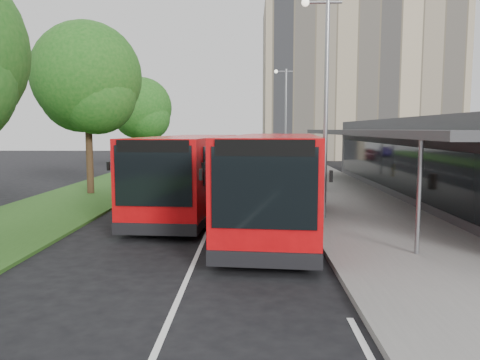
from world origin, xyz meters
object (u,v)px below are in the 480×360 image
object	(u,v)px
car_near	(258,154)
car_far	(227,152)
lamp_post_far	(285,113)
tree_mid	(87,84)
lamp_post_near	(324,94)
tree_far	(142,112)
bus_main	(276,181)
litter_bin	(320,181)
bollard	(307,170)
bus_second	(191,173)

from	to	relation	value
car_near	car_far	size ratio (longest dim) A/B	1.11
lamp_post_far	tree_mid	bearing A→B (deg)	-130.68
lamp_post_near	lamp_post_far	world-z (taller)	same
tree_mid	lamp_post_far	world-z (taller)	tree_mid
car_near	tree_far	bearing A→B (deg)	-140.10
tree_far	car_far	distance (m)	24.66
bus_main	car_far	size ratio (longest dim) A/B	3.23
tree_mid	lamp_post_near	xyz separation A→B (m)	(11.13, -7.05, -1.07)
car_far	litter_bin	bearing A→B (deg)	-86.08
bollard	car_far	xyz separation A→B (m)	(-7.11, 26.93, 0.01)
car_near	bollard	bearing A→B (deg)	-102.38
bus_main	litter_bin	size ratio (longest dim) A/B	13.86
tree_mid	bus_main	size ratio (longest dim) A/B	0.77
tree_far	lamp_post_near	size ratio (longest dim) A/B	0.93
bus_main	bollard	world-z (taller)	bus_main
tree_far	bus_second	bearing A→B (deg)	-70.58
tree_mid	bus_second	distance (m)	8.78
bus_second	car_far	distance (m)	40.64
lamp_post_near	car_near	bearing A→B (deg)	92.97
lamp_post_near	car_far	bearing A→B (deg)	97.75
tree_far	bus_main	bearing A→B (deg)	-65.02
tree_far	car_near	size ratio (longest dim) A/B	1.85
bollard	car_near	size ratio (longest dim) A/B	0.22
lamp_post_far	bollard	xyz separation A→B (m)	(1.29, -4.17, -4.13)
tree_far	bus_second	size ratio (longest dim) A/B	0.66
bus_second	litter_bin	size ratio (longest dim) A/B	13.45
tree_mid	litter_bin	world-z (taller)	tree_mid
tree_far	car_near	world-z (taller)	tree_far
tree_mid	car_near	xyz separation A→B (m)	(9.27, 28.86, -5.10)
litter_bin	tree_mid	bearing A→B (deg)	-172.25
tree_mid	lamp_post_far	distance (m)	17.11
lamp_post_near	bus_second	xyz separation A→B (m)	(-5.17, 2.14, -3.10)
tree_mid	car_far	distance (m)	36.48
car_near	car_far	xyz separation A→B (m)	(-3.96, 6.86, -0.09)
tree_mid	car_near	world-z (taller)	tree_mid
bus_main	bollard	distance (m)	17.16
tree_far	car_far	xyz separation A→B (m)	(5.31, 23.71, -4.21)
bus_main	car_near	size ratio (longest dim) A/B	2.90
lamp_post_near	bus_main	bearing A→B (deg)	-150.20
car_near	tree_mid	bearing A→B (deg)	-129.11
tree_mid	lamp_post_far	xyz separation A→B (m)	(11.13, 12.95, -1.07)
litter_bin	car_far	xyz separation A→B (m)	(-7.04, 34.03, 0.02)
bus_main	car_near	bearing A→B (deg)	95.74
lamp_post_near	bollard	world-z (taller)	lamp_post_near
tree_far	car_far	world-z (taller)	tree_far
tree_far	lamp_post_near	bearing A→B (deg)	-59.71
litter_bin	lamp_post_far	bearing A→B (deg)	96.18
tree_far	bus_second	distance (m)	18.21
bus_main	car_near	xyz separation A→B (m)	(-0.08, 36.93, -0.98)
bus_second	bollard	world-z (taller)	bus_second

